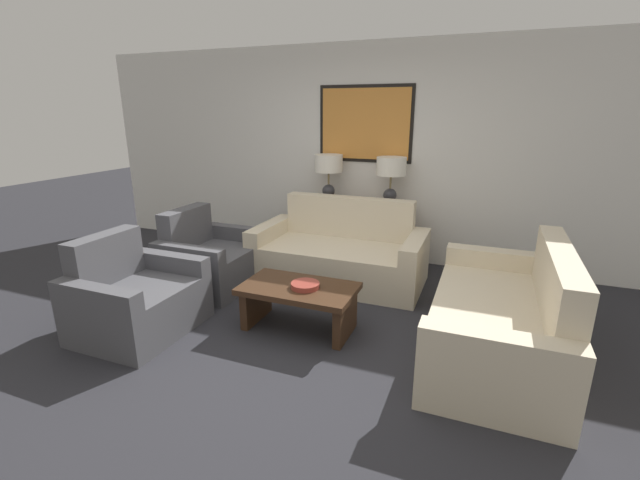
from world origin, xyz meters
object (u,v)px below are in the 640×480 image
couch_by_side (502,320)px  armchair_near_back_wall (210,260)px  console_table (357,231)px  table_lamp_left (329,168)px  armchair_near_camera (136,299)px  couch_by_back_wall (340,255)px  table_lamp_right (391,171)px  decorative_bowl (305,285)px  coffee_table (299,298)px

couch_by_side → armchair_near_back_wall: bearing=173.8°
console_table → armchair_near_back_wall: 1.87m
table_lamp_left → console_table: bearing=0.0°
table_lamp_left → armchair_near_camera: table_lamp_left is taller
table_lamp_left → couch_by_back_wall: 1.18m
armchair_near_back_wall → table_lamp_right: bearing=39.7°
couch_by_side → decorative_bowl: couch_by_side is taller
armchair_near_camera → table_lamp_left: bearing=70.6°
couch_by_side → coffee_table: (-1.65, -0.22, -0.00)m
table_lamp_right → decorative_bowl: size_ratio=2.27×
couch_by_back_wall → decorative_bowl: 1.26m
armchair_near_back_wall → armchair_near_camera: bearing=-90.0°
table_lamp_right → couch_by_side: bearing=-52.5°
armchair_near_back_wall → couch_by_side: bearing=-6.2°
console_table → couch_by_side: couch_by_side is taller
console_table → table_lamp_right: table_lamp_right is taller
console_table → couch_by_side: 2.40m
couch_by_back_wall → decorative_bowl: couch_by_back_wall is taller
table_lamp_left → table_lamp_right: same height
table_lamp_left → couch_by_side: (2.09, -1.70, -0.88)m
couch_by_back_wall → decorative_bowl: bearing=-84.6°
table_lamp_right → console_table: bearing=180.0°
table_lamp_right → decorative_bowl: table_lamp_right is taller
couch_by_side → coffee_table: couch_by_side is taller
couch_by_side → armchair_near_back_wall: couch_by_side is taller
couch_by_back_wall → armchair_near_back_wall: size_ratio=1.94×
table_lamp_left → couch_by_back_wall: size_ratio=0.30×
couch_by_back_wall → armchair_near_camera: 2.18m
console_table → decorative_bowl: console_table is taller
couch_by_side → armchair_near_camera: couch_by_side is taller
armchair_near_back_wall → armchair_near_camera: 1.08m
couch_by_side → decorative_bowl: (-1.58, -0.23, 0.13)m
table_lamp_left → decorative_bowl: table_lamp_left is taller
couch_by_back_wall → couch_by_side: same height
table_lamp_left → couch_by_side: 2.84m
table_lamp_left → table_lamp_right: size_ratio=1.00×
table_lamp_left → armchair_near_back_wall: table_lamp_left is taller
console_table → decorative_bowl: size_ratio=5.34×
coffee_table → decorative_bowl: 0.15m
table_lamp_right → decorative_bowl: 2.09m
armchair_near_camera → armchair_near_back_wall: bearing=90.0°
couch_by_side → coffee_table: size_ratio=1.90×
armchair_near_back_wall → armchair_near_camera: size_ratio=1.00×
table_lamp_right → decorative_bowl: bearing=-98.2°
couch_by_side → coffee_table: bearing=-172.5°
couch_by_back_wall → armchair_near_back_wall: 1.44m
table_lamp_left → couch_by_side: size_ratio=0.30×
couch_by_side → armchair_near_back_wall: 2.98m
console_table → armchair_near_camera: (-1.26, -2.46, -0.10)m
table_lamp_left → table_lamp_right: bearing=0.0°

